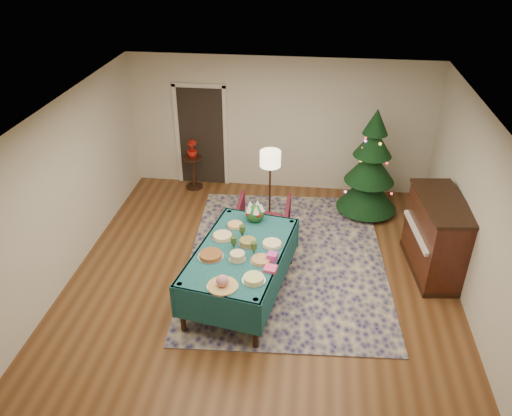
# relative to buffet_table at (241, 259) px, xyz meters

# --- Properties ---
(room_shell) EXTENTS (7.00, 7.00, 7.00)m
(room_shell) POSITION_rel_buffet_table_xyz_m (0.26, 0.07, 0.69)
(room_shell) COLOR #593319
(room_shell) RESTS_ON ground
(doorway) EXTENTS (1.08, 0.04, 2.16)m
(doorway) POSITION_rel_buffet_table_xyz_m (-1.34, 3.55, 0.43)
(doorway) COLOR black
(doorway) RESTS_ON ground
(rug) EXTENTS (3.45, 4.38, 0.02)m
(rug) POSITION_rel_buffet_table_xyz_m (0.61, 0.98, -0.65)
(rug) COLOR #151349
(rug) RESTS_ON ground
(buffet_table) EXTENTS (1.59, 2.30, 0.83)m
(buffet_table) POSITION_rel_buffet_table_xyz_m (0.00, 0.00, 0.00)
(buffet_table) COLOR black
(buffet_table) RESTS_ON ground
(platter_0) EXTENTS (0.41, 0.41, 0.18)m
(platter_0) POSITION_rel_buffet_table_xyz_m (-0.11, -0.84, 0.23)
(platter_0) COLOR silver
(platter_0) RESTS_ON buffet_table
(platter_1) EXTENTS (0.31, 0.31, 0.07)m
(platter_1) POSITION_rel_buffet_table_xyz_m (0.27, -0.67, 0.20)
(platter_1) COLOR silver
(platter_1) RESTS_ON buffet_table
(platter_2) EXTENTS (0.37, 0.37, 0.06)m
(platter_2) POSITION_rel_buffet_table_xyz_m (-0.39, -0.22, 0.19)
(platter_2) COLOR silver
(platter_2) RESTS_ON buffet_table
(platter_3) EXTENTS (0.24, 0.24, 0.11)m
(platter_3) POSITION_rel_buffet_table_xyz_m (-0.01, -0.24, 0.22)
(platter_3) COLOR silver
(platter_3) RESTS_ON buffet_table
(platter_4) EXTENTS (0.31, 0.31, 0.05)m
(platter_4) POSITION_rel_buffet_table_xyz_m (0.32, -0.24, 0.19)
(platter_4) COLOR silver
(platter_4) RESTS_ON buffet_table
(platter_5) EXTENTS (0.33, 0.33, 0.06)m
(platter_5) POSITION_rel_buffet_table_xyz_m (-0.31, 0.27, 0.19)
(platter_5) COLOR silver
(platter_5) RESTS_ON buffet_table
(platter_6) EXTENTS (0.28, 0.28, 0.08)m
(platter_6) POSITION_rel_buffet_table_xyz_m (0.08, 0.14, 0.20)
(platter_6) COLOR silver
(platter_6) RESTS_ON buffet_table
(platter_7) EXTENTS (0.31, 0.31, 0.05)m
(platter_7) POSITION_rel_buffet_table_xyz_m (0.43, 0.17, 0.19)
(platter_7) COLOR silver
(platter_7) RESTS_ON buffet_table
(platter_8) EXTENTS (0.27, 0.27, 0.05)m
(platter_8) POSITION_rel_buffet_table_xyz_m (-0.18, 0.60, 0.19)
(platter_8) COLOR silver
(platter_8) RESTS_ON buffet_table
(goblet_0) EXTENTS (0.09, 0.09, 0.19)m
(goblet_0) POSITION_rel_buffet_table_xyz_m (-0.02, 0.33, 0.27)
(goblet_0) COLOR #2D471E
(goblet_0) RESTS_ON buffet_table
(goblet_1) EXTENTS (0.09, 0.09, 0.19)m
(goblet_1) POSITION_rel_buffet_table_xyz_m (0.20, -0.08, 0.27)
(goblet_1) COLOR #2D471E
(goblet_1) RESTS_ON buffet_table
(goblet_2) EXTENTS (0.09, 0.09, 0.19)m
(goblet_2) POSITION_rel_buffet_table_xyz_m (-0.10, 0.02, 0.27)
(goblet_2) COLOR #2D471E
(goblet_2) RESTS_ON buffet_table
(napkin_stack) EXTENTS (0.19, 0.19, 0.04)m
(napkin_stack) POSITION_rel_buffet_table_xyz_m (0.47, -0.42, 0.19)
(napkin_stack) COLOR #F14378
(napkin_stack) RESTS_ON buffet_table
(gift_box) EXTENTS (0.15, 0.15, 0.11)m
(gift_box) POSITION_rel_buffet_table_xyz_m (0.47, -0.19, 0.22)
(gift_box) COLOR #D33AA1
(gift_box) RESTS_ON buffet_table
(centerpiece) EXTENTS (0.30, 0.30, 0.34)m
(centerpiece) POSITION_rel_buffet_table_xyz_m (0.10, 0.82, 0.31)
(centerpiece) COLOR #1E4C1E
(centerpiece) RESTS_ON buffet_table
(armchair) EXTENTS (0.88, 0.82, 0.90)m
(armchair) POSITION_rel_buffet_table_xyz_m (0.18, 1.40, -0.21)
(armchair) COLOR #480F1A
(armchair) RESTS_ON ground
(floor_lamp) EXTENTS (0.36, 0.36, 1.49)m
(floor_lamp) POSITION_rel_buffet_table_xyz_m (0.22, 1.98, 0.60)
(floor_lamp) COLOR #A57F3F
(floor_lamp) RESTS_ON ground
(side_table) EXTENTS (0.39, 0.39, 0.69)m
(side_table) POSITION_rel_buffet_table_xyz_m (-1.48, 3.27, -0.33)
(side_table) COLOR black
(side_table) RESTS_ON ground
(potted_plant) EXTENTS (0.21, 0.37, 0.21)m
(potted_plant) POSITION_rel_buffet_table_xyz_m (-1.48, 3.27, 0.13)
(potted_plant) COLOR #A9140C
(potted_plant) RESTS_ON side_table
(christmas_tree) EXTENTS (1.34, 1.34, 2.06)m
(christmas_tree) POSITION_rel_buffet_table_xyz_m (2.01, 2.71, 0.27)
(christmas_tree) COLOR black
(christmas_tree) RESTS_ON ground
(piano) EXTENTS (0.84, 1.53, 1.27)m
(piano) POSITION_rel_buffet_table_xyz_m (2.93, 0.99, -0.04)
(piano) COLOR black
(piano) RESTS_ON ground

